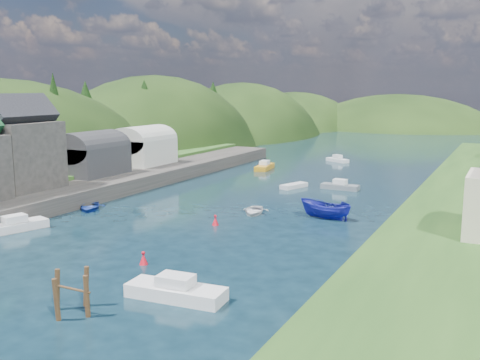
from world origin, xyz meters
The scene contains 10 objects.
ground centered at (0.00, 50.00, 0.00)m, with size 600.00×600.00×0.00m, color black.
hillside_left centered at (-45.00, 75.00, -8.03)m, with size 44.00×245.56×52.00m.
far_hills centered at (1.22, 174.01, -10.80)m, with size 103.00×68.00×44.00m.
hill_trees centered at (0.32, 64.85, 11.03)m, with size 90.59×148.91×12.53m.
quay_left centered at (-24.00, 20.00, 1.00)m, with size 12.00×110.00×2.00m, color #2D2B28.
boat_sheds centered at (-26.00, 39.00, 5.27)m, with size 7.00×21.00×7.50m.
piling_cluster_far centered at (2.50, -0.18, 1.07)m, with size 3.00×2.82×3.27m.
channel_buoy_near centered at (0.72, 9.49, 0.48)m, with size 0.70×0.70×1.10m.
channel_buoy_far centered at (-0.31, 22.99, 0.48)m, with size 0.70×0.70×1.10m.
moored_boats centered at (-2.97, 19.38, 0.66)m, with size 37.92×93.55×2.41m.
Camera 1 is at (26.39, -23.72, 14.01)m, focal length 40.00 mm.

